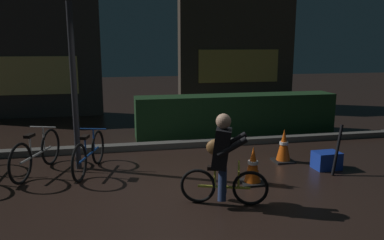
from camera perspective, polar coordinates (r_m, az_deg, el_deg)
The scene contains 13 objects.
ground_plane at distance 5.86m, azimuth -0.74°, elevation -9.89°, with size 40.00×40.00×0.00m, color black.
sidewalk_curb at distance 7.90m, azimuth -3.78°, elevation -3.78°, with size 12.00×0.24×0.12m, color #56544F.
hedge_row at distance 9.07m, azimuth 6.72°, elevation 0.83°, with size 4.80×0.70×0.95m, color #19381C.
storefront_left at distance 12.15m, azimuth -24.39°, elevation 8.66°, with size 4.49×0.54×3.53m.
storefront_right at distance 13.23m, azimuth 6.82°, elevation 11.72°, with size 4.01×0.54×4.46m.
street_post at distance 6.63m, azimuth -17.42°, elevation 4.62°, with size 0.10×0.10×2.81m, color #2D2D33.
parked_bike_left_mid at distance 6.80m, azimuth -22.46°, elevation -4.74°, with size 0.58×1.55×0.75m.
parked_bike_center_left at distance 6.57m, azimuth -15.29°, elevation -4.95°, with size 0.52×1.48×0.70m.
traffic_cone_near at distance 5.94m, azimuth 9.21°, elevation -6.85°, with size 0.36×0.36×0.59m.
traffic_cone_far at distance 7.12m, azimuth 13.71°, elevation -3.84°, with size 0.36×0.36×0.61m.
blue_crate at distance 6.97m, azimuth 19.68°, elevation -5.77°, with size 0.44×0.32×0.30m, color #193DB7.
cyclist at distance 5.06m, azimuth 4.63°, elevation -5.87°, with size 1.14×0.63×1.25m.
closed_umbrella at distance 6.71m, azimuth 21.13°, elevation -4.23°, with size 0.05×0.05×0.85m, color black.
Camera 1 is at (-1.03, -5.36, 2.13)m, focal length 35.25 mm.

